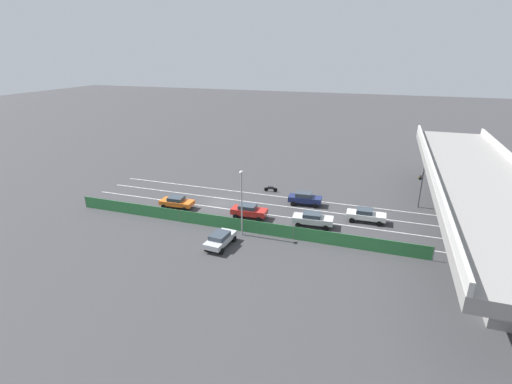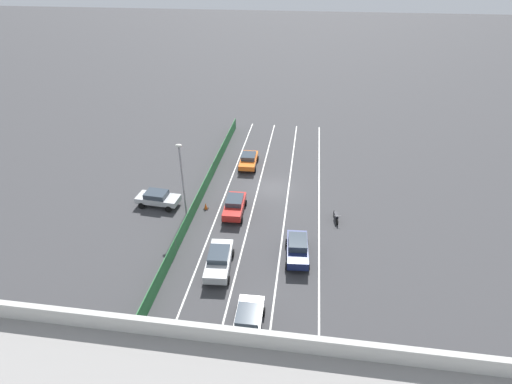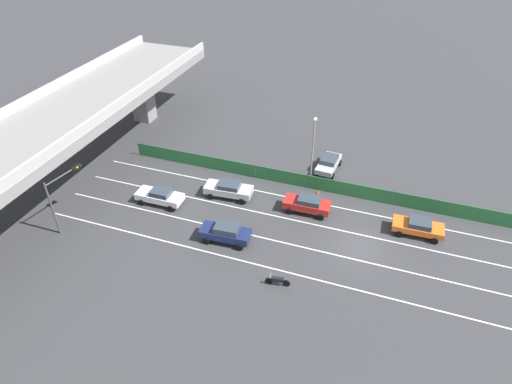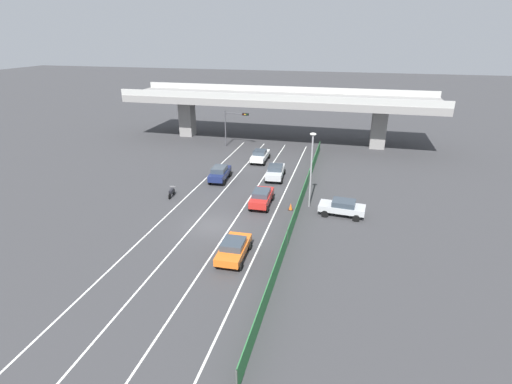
{
  "view_description": "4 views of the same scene",
  "coord_description": "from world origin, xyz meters",
  "px_view_note": "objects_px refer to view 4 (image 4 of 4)",
  "views": [
    {
      "loc": [
        43.15,
        19.89,
        19.18
      ],
      "look_at": [
        -0.35,
        4.98,
        2.04
      ],
      "focal_mm": 26.55,
      "sensor_mm": 36.0,
      "label": 1
    },
    {
      "loc": [
        -3.09,
        36.13,
        21.71
      ],
      "look_at": [
        1.34,
        3.99,
        1.79
      ],
      "focal_mm": 27.47,
      "sensor_mm": 36.0,
      "label": 2
    },
    {
      "loc": [
        -29.42,
        -1.23,
        25.93
      ],
      "look_at": [
        2.97,
        10.28,
        1.27
      ],
      "focal_mm": 31.25,
      "sensor_mm": 36.0,
      "label": 3
    },
    {
      "loc": [
        11.15,
        -28.5,
        15.9
      ],
      "look_at": [
        2.65,
        5.39,
        1.34
      ],
      "focal_mm": 26.87,
      "sensor_mm": 36.0,
      "label": 4
    }
  ],
  "objects_px": {
    "street_lamp": "(311,163)",
    "traffic_cone": "(291,207)",
    "car_sedan_silver": "(275,171)",
    "car_sedan_red": "(262,197)",
    "car_sedan_white": "(260,155)",
    "traffic_light": "(233,122)",
    "car_taxi_orange": "(234,248)",
    "car_sedan_navy": "(220,173)",
    "parked_wagon_silver": "(342,207)",
    "motorcycle": "(171,192)"
  },
  "relations": [
    {
      "from": "street_lamp",
      "to": "traffic_cone",
      "type": "height_order",
      "value": "street_lamp"
    },
    {
      "from": "car_taxi_orange",
      "to": "car_sedan_white",
      "type": "distance_m",
      "value": 23.78
    },
    {
      "from": "car_taxi_orange",
      "to": "car_sedan_white",
      "type": "bearing_deg",
      "value": 98.65
    },
    {
      "from": "traffic_cone",
      "to": "car_sedan_silver",
      "type": "bearing_deg",
      "value": 111.18
    },
    {
      "from": "motorcycle",
      "to": "traffic_cone",
      "type": "bearing_deg",
      "value": -1.0
    },
    {
      "from": "car_sedan_white",
      "to": "traffic_cone",
      "type": "height_order",
      "value": "car_sedan_white"
    },
    {
      "from": "car_sedan_navy",
      "to": "traffic_cone",
      "type": "distance_m",
      "value": 11.02
    },
    {
      "from": "car_sedan_silver",
      "to": "street_lamp",
      "type": "height_order",
      "value": "street_lamp"
    },
    {
      "from": "car_sedan_red",
      "to": "car_sedan_white",
      "type": "relative_size",
      "value": 0.96
    },
    {
      "from": "car_sedan_silver",
      "to": "car_sedan_white",
      "type": "xyz_separation_m",
      "value": [
        -3.22,
        5.77,
        -0.02
      ]
    },
    {
      "from": "car_sedan_red",
      "to": "car_sedan_white",
      "type": "bearing_deg",
      "value": 104.09
    },
    {
      "from": "motorcycle",
      "to": "parked_wagon_silver",
      "type": "distance_m",
      "value": 17.52
    },
    {
      "from": "car_sedan_silver",
      "to": "traffic_cone",
      "type": "distance_m",
      "value": 8.78
    },
    {
      "from": "car_taxi_orange",
      "to": "traffic_cone",
      "type": "bearing_deg",
      "value": 73.64
    },
    {
      "from": "car_sedan_red",
      "to": "street_lamp",
      "type": "xyz_separation_m",
      "value": [
        4.61,
        0.87,
        3.57
      ]
    },
    {
      "from": "car_sedan_silver",
      "to": "car_sedan_navy",
      "type": "relative_size",
      "value": 1.08
    },
    {
      "from": "parked_wagon_silver",
      "to": "car_sedan_silver",
      "type": "bearing_deg",
      "value": 134.48
    },
    {
      "from": "car_sedan_red",
      "to": "street_lamp",
      "type": "relative_size",
      "value": 0.59
    },
    {
      "from": "car_taxi_orange",
      "to": "street_lamp",
      "type": "relative_size",
      "value": 0.59
    },
    {
      "from": "traffic_cone",
      "to": "street_lamp",
      "type": "bearing_deg",
      "value": 36.1
    },
    {
      "from": "car_taxi_orange",
      "to": "car_sedan_white",
      "type": "xyz_separation_m",
      "value": [
        -3.58,
        23.51,
        0.02
      ]
    },
    {
      "from": "car_sedan_red",
      "to": "traffic_cone",
      "type": "distance_m",
      "value": 3.05
    },
    {
      "from": "car_sedan_white",
      "to": "motorcycle",
      "type": "relative_size",
      "value": 2.35
    },
    {
      "from": "parked_wagon_silver",
      "to": "traffic_light",
      "type": "height_order",
      "value": "traffic_light"
    },
    {
      "from": "traffic_light",
      "to": "car_sedan_navy",
      "type": "bearing_deg",
      "value": -79.45
    },
    {
      "from": "motorcycle",
      "to": "street_lamp",
      "type": "bearing_deg",
      "value": 3.91
    },
    {
      "from": "motorcycle",
      "to": "parked_wagon_silver",
      "type": "xyz_separation_m",
      "value": [
        17.52,
        -0.23,
        0.41
      ]
    },
    {
      "from": "car_sedan_silver",
      "to": "traffic_light",
      "type": "height_order",
      "value": "traffic_light"
    },
    {
      "from": "parked_wagon_silver",
      "to": "traffic_cone",
      "type": "height_order",
      "value": "parked_wagon_silver"
    },
    {
      "from": "motorcycle",
      "to": "traffic_cone",
      "type": "height_order",
      "value": "motorcycle"
    },
    {
      "from": "car_sedan_red",
      "to": "traffic_light",
      "type": "bearing_deg",
      "value": 114.43
    },
    {
      "from": "car_sedan_silver",
      "to": "traffic_light",
      "type": "xyz_separation_m",
      "value": [
        -8.72,
        11.77,
        2.92
      ]
    },
    {
      "from": "car_sedan_silver",
      "to": "car_sedan_red",
      "type": "distance_m",
      "value": 7.84
    },
    {
      "from": "car_sedan_navy",
      "to": "traffic_light",
      "type": "xyz_separation_m",
      "value": [
        -2.61,
        14.01,
        2.88
      ]
    },
    {
      "from": "car_sedan_white",
      "to": "traffic_cone",
      "type": "bearing_deg",
      "value": -65.38
    },
    {
      "from": "car_taxi_orange",
      "to": "traffic_light",
      "type": "xyz_separation_m",
      "value": [
        -9.07,
        29.52,
        2.97
      ]
    },
    {
      "from": "car_sedan_white",
      "to": "car_taxi_orange",
      "type": "bearing_deg",
      "value": -81.35
    },
    {
      "from": "car_sedan_white",
      "to": "traffic_light",
      "type": "height_order",
      "value": "traffic_light"
    },
    {
      "from": "car_sedan_navy",
      "to": "traffic_light",
      "type": "relative_size",
      "value": 0.83
    },
    {
      "from": "car_sedan_white",
      "to": "motorcycle",
      "type": "height_order",
      "value": "car_sedan_white"
    },
    {
      "from": "car_sedan_white",
      "to": "motorcycle",
      "type": "bearing_deg",
      "value": -114.55
    },
    {
      "from": "motorcycle",
      "to": "street_lamp",
      "type": "height_order",
      "value": "street_lamp"
    },
    {
      "from": "parked_wagon_silver",
      "to": "traffic_light",
      "type": "xyz_separation_m",
      "value": [
        -16.75,
        19.95,
        2.96
      ]
    },
    {
      "from": "car_sedan_white",
      "to": "traffic_light",
      "type": "relative_size",
      "value": 0.85
    },
    {
      "from": "car_sedan_silver",
      "to": "street_lamp",
      "type": "xyz_separation_m",
      "value": [
        4.81,
        -6.97,
        3.59
      ]
    },
    {
      "from": "car_sedan_red",
      "to": "motorcycle",
      "type": "xyz_separation_m",
      "value": [
        -9.68,
        -0.11,
        -0.47
      ]
    },
    {
      "from": "car_sedan_red",
      "to": "traffic_light",
      "type": "height_order",
      "value": "traffic_light"
    },
    {
      "from": "street_lamp",
      "to": "traffic_cone",
      "type": "xyz_separation_m",
      "value": [
        -1.64,
        -1.2,
        -4.17
      ]
    },
    {
      "from": "car_sedan_white",
      "to": "street_lamp",
      "type": "xyz_separation_m",
      "value": [
        8.03,
        -12.74,
        3.61
      ]
    },
    {
      "from": "street_lamp",
      "to": "traffic_light",
      "type": "bearing_deg",
      "value": 125.81
    }
  ]
}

